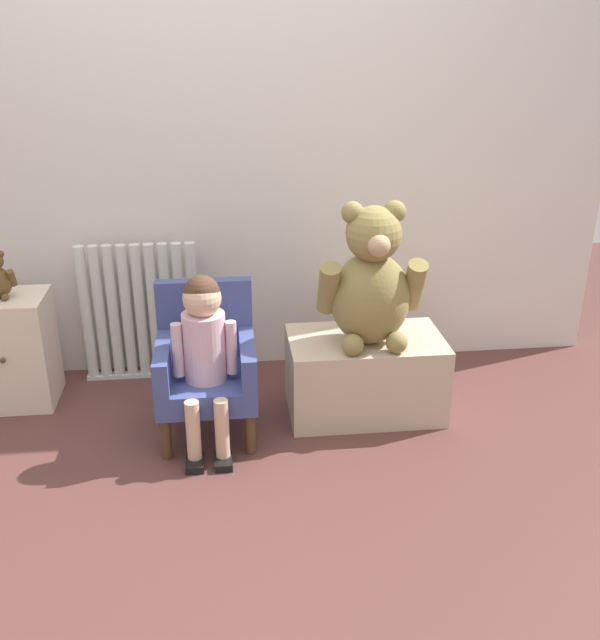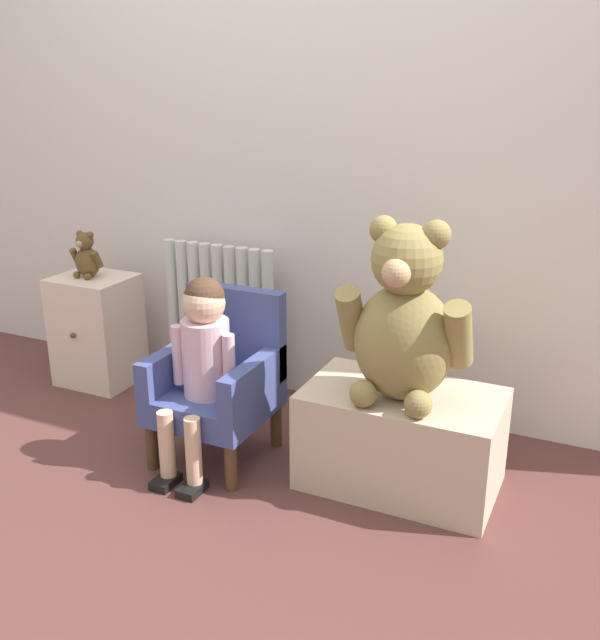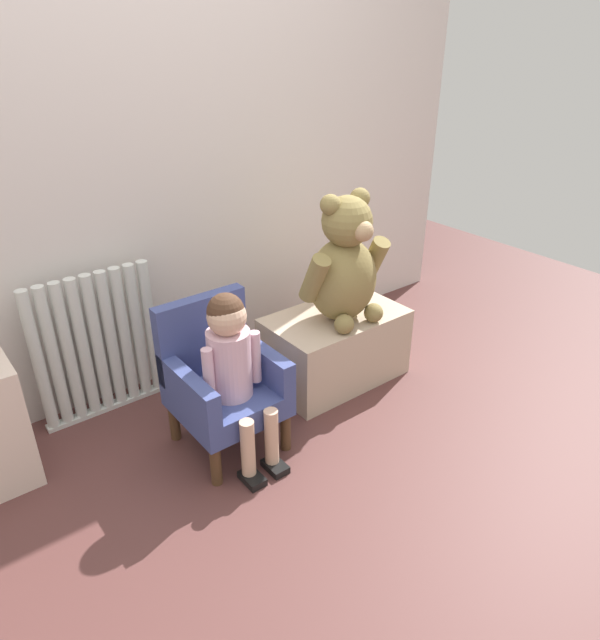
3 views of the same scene
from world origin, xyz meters
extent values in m
plane|color=#55302D|center=(0.00, 0.00, 0.00)|extent=(6.00, 6.00, 0.00)
cube|color=silver|center=(0.00, 1.21, 1.20)|extent=(3.80, 0.05, 2.40)
cylinder|color=silver|center=(-0.60, 1.08, 0.34)|extent=(0.05, 0.05, 0.65)
cylinder|color=silver|center=(-0.54, 1.08, 0.34)|extent=(0.05, 0.05, 0.65)
cylinder|color=silver|center=(-0.48, 1.08, 0.34)|extent=(0.05, 0.05, 0.65)
cylinder|color=silver|center=(-0.41, 1.08, 0.34)|extent=(0.05, 0.05, 0.65)
cylinder|color=silver|center=(-0.35, 1.08, 0.34)|extent=(0.05, 0.05, 0.65)
cylinder|color=silver|center=(-0.29, 1.08, 0.34)|extent=(0.05, 0.05, 0.65)
cylinder|color=silver|center=(-0.23, 1.08, 0.34)|extent=(0.05, 0.05, 0.65)
cylinder|color=silver|center=(-0.17, 1.08, 0.34)|extent=(0.05, 0.05, 0.65)
cylinder|color=silver|center=(-0.10, 1.08, 0.34)|extent=(0.05, 0.05, 0.65)
cube|color=silver|center=(-0.35, 1.08, 0.01)|extent=(0.56, 0.05, 0.02)
cube|color=beige|center=(-0.90, 0.90, 0.25)|extent=(0.34, 0.29, 0.51)
sphere|color=#4C3823|center=(-0.90, 0.74, 0.28)|extent=(0.02, 0.02, 0.02)
cube|color=#3C4883|center=(-0.04, 0.52, 0.23)|extent=(0.40, 0.41, 0.10)
cube|color=#3C4883|center=(-0.04, 0.70, 0.45)|extent=(0.40, 0.06, 0.34)
cube|color=#3C4883|center=(-0.21, 0.52, 0.35)|extent=(0.06, 0.41, 0.14)
cube|color=#3C4883|center=(0.13, 0.52, 0.35)|extent=(0.06, 0.41, 0.14)
cylinder|color=#4C331E|center=(-0.21, 0.35, 0.09)|extent=(0.04, 0.04, 0.18)
cylinder|color=#4C331E|center=(0.12, 0.35, 0.09)|extent=(0.04, 0.04, 0.18)
cylinder|color=#4C331E|center=(-0.21, 0.70, 0.09)|extent=(0.04, 0.04, 0.18)
cylinder|color=#4C331E|center=(0.12, 0.70, 0.09)|extent=(0.04, 0.04, 0.18)
cylinder|color=#D5AABC|center=(-0.04, 0.48, 0.42)|extent=(0.17, 0.17, 0.28)
sphere|color=#D8AD8E|center=(-0.04, 0.48, 0.62)|extent=(0.15, 0.15, 0.15)
sphere|color=#472D1E|center=(-0.04, 0.49, 0.64)|extent=(0.14, 0.14, 0.14)
cylinder|color=#D8AD8E|center=(-0.10, 0.29, 0.15)|extent=(0.06, 0.06, 0.25)
cube|color=black|center=(-0.10, 0.27, 0.01)|extent=(0.07, 0.11, 0.03)
cylinder|color=#D8AD8E|center=(0.01, 0.29, 0.15)|extent=(0.06, 0.06, 0.25)
cube|color=black|center=(0.01, 0.27, 0.01)|extent=(0.07, 0.11, 0.03)
cylinder|color=#D5AABC|center=(-0.15, 0.46, 0.42)|extent=(0.04, 0.04, 0.22)
cylinder|color=#D5AABC|center=(0.06, 0.46, 0.42)|extent=(0.04, 0.04, 0.22)
cube|color=#C5AD93|center=(0.64, 0.64, 0.17)|extent=(0.66, 0.40, 0.35)
ellipsoid|color=olive|center=(0.64, 0.60, 0.54)|extent=(0.33, 0.28, 0.39)
sphere|color=olive|center=(0.64, 0.59, 0.82)|extent=(0.22, 0.22, 0.22)
sphere|color=tan|center=(0.64, 0.49, 0.81)|extent=(0.09, 0.09, 0.09)
sphere|color=olive|center=(0.56, 0.60, 0.91)|extent=(0.09, 0.09, 0.09)
sphere|color=olive|center=(0.73, 0.60, 0.91)|extent=(0.09, 0.09, 0.09)
cylinder|color=olive|center=(0.47, 0.59, 0.60)|extent=(0.08, 0.17, 0.24)
cylinder|color=olive|center=(0.82, 0.59, 0.60)|extent=(0.08, 0.17, 0.24)
sphere|color=olive|center=(0.55, 0.48, 0.39)|extent=(0.09, 0.09, 0.09)
sphere|color=olive|center=(0.73, 0.48, 0.39)|extent=(0.09, 0.09, 0.09)
sphere|color=brown|center=(-0.88, 0.89, 0.70)|extent=(0.03, 0.03, 0.03)
cylinder|color=brown|center=(-0.85, 0.89, 0.59)|extent=(0.03, 0.06, 0.08)
sphere|color=brown|center=(-0.88, 0.85, 0.52)|extent=(0.03, 0.03, 0.03)
camera|label=1|loc=(0.05, -2.09, 1.60)|focal=40.00mm
camera|label=2|loc=(1.25, -1.49, 1.37)|focal=40.00mm
camera|label=3|loc=(-0.98, -1.16, 1.58)|focal=32.00mm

